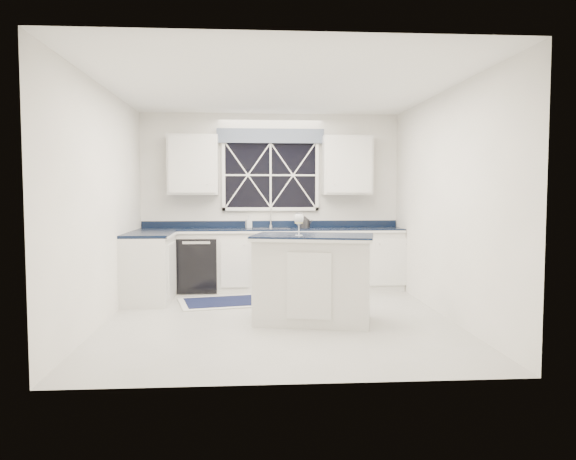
{
  "coord_description": "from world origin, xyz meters",
  "views": [
    {
      "loc": [
        -0.35,
        -6.52,
        1.51
      ],
      "look_at": [
        0.14,
        0.4,
        1.02
      ],
      "focal_mm": 35.0,
      "sensor_mm": 36.0,
      "label": 1
    }
  ],
  "objects": [
    {
      "name": "soap_bottle",
      "position": [
        -0.34,
        2.09,
        1.03
      ],
      "size": [
        0.11,
        0.11,
        0.19
      ],
      "primitive_type": "imported",
      "rotation": [
        0.0,
        0.0,
        0.31
      ],
      "color": "silver",
      "rests_on": "countertop"
    },
    {
      "name": "rug",
      "position": [
        -0.55,
        1.03,
        0.01
      ],
      "size": [
        1.59,
        1.16,
        0.02
      ],
      "rotation": [
        0.0,
        0.0,
        0.21
      ],
      "color": "#B9B9B4",
      "rests_on": "ground"
    },
    {
      "name": "base_cabinets",
      "position": [
        -0.33,
        1.78,
        0.45
      ],
      "size": [
        3.99,
        1.6,
        0.9
      ],
      "color": "silver",
      "rests_on": "ground"
    },
    {
      "name": "kettle",
      "position": [
        0.52,
        2.06,
        1.02
      ],
      "size": [
        0.25,
        0.2,
        0.18
      ],
      "rotation": [
        0.0,
        0.0,
        -0.35
      ],
      "color": "#2A292C",
      "rests_on": "countertop"
    },
    {
      "name": "wine_glass",
      "position": [
        0.22,
        -0.28,
        1.19
      ],
      "size": [
        0.11,
        0.11,
        0.26
      ],
      "color": "silver",
      "rests_on": "island"
    },
    {
      "name": "dishwasher",
      "position": [
        -1.1,
        1.95,
        0.41
      ],
      "size": [
        0.6,
        0.58,
        0.82
      ],
      "primitive_type": "cube",
      "color": "black",
      "rests_on": "ground"
    },
    {
      "name": "window",
      "position": [
        0.0,
        2.2,
        1.83
      ],
      "size": [
        1.65,
        0.09,
        1.26
      ],
      "color": "black",
      "rests_on": "ground"
    },
    {
      "name": "countertop",
      "position": [
        0.0,
        1.95,
        0.92
      ],
      "size": [
        3.98,
        0.64,
        0.04
      ],
      "primitive_type": "cube",
      "color": "black",
      "rests_on": "base_cabinets"
    },
    {
      "name": "back_wall",
      "position": [
        0.0,
        2.25,
        1.35
      ],
      "size": [
        4.0,
        0.1,
        2.7
      ],
      "primitive_type": "cube",
      "color": "white",
      "rests_on": "ground"
    },
    {
      "name": "island",
      "position": [
        0.39,
        -0.17,
        0.51
      ],
      "size": [
        1.5,
        1.1,
        1.01
      ],
      "rotation": [
        0.0,
        0.0,
        -0.23
      ],
      "color": "silver",
      "rests_on": "ground"
    },
    {
      "name": "ground",
      "position": [
        0.0,
        0.0,
        0.0
      ],
      "size": [
        4.5,
        4.5,
        0.0
      ],
      "primitive_type": "plane",
      "color": "#A5A4A0",
      "rests_on": "ground"
    },
    {
      "name": "upper_cabinets",
      "position": [
        0.0,
        2.08,
        1.9
      ],
      "size": [
        3.1,
        0.34,
        0.9
      ],
      "color": "silver",
      "rests_on": "ground"
    },
    {
      "name": "faucet",
      "position": [
        0.0,
        2.14,
        1.1
      ],
      "size": [
        0.05,
        0.2,
        0.3
      ],
      "color": "#BCBCBE",
      "rests_on": "countertop"
    }
  ]
}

